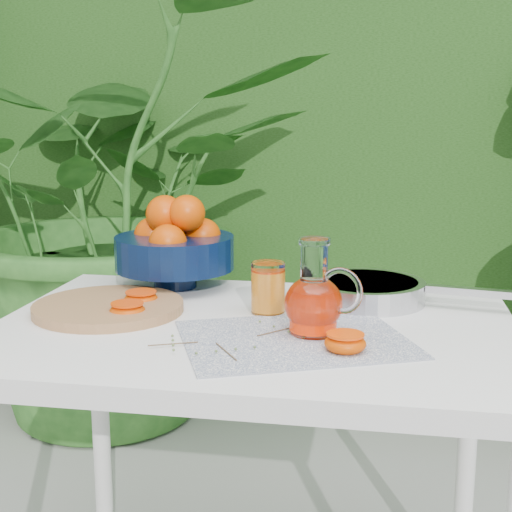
% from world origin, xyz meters
% --- Properties ---
extents(hedge_backdrop, '(8.00, 1.65, 2.50)m').
position_xyz_m(hedge_backdrop, '(0.06, 2.06, 1.19)').
color(hedge_backdrop, '#1B4012').
rests_on(hedge_backdrop, ground).
extents(potted_plant_left, '(2.01, 2.01, 1.67)m').
position_xyz_m(potted_plant_left, '(-0.78, 1.15, 0.84)').
color(potted_plant_left, '#265A1E').
rests_on(potted_plant_left, ground).
extents(white_table, '(1.00, 0.70, 0.75)m').
position_xyz_m(white_table, '(-0.05, -0.08, 0.67)').
color(white_table, white).
rests_on(white_table, ground).
extents(placemat, '(0.48, 0.43, 0.00)m').
position_xyz_m(placemat, '(0.03, -0.16, 0.75)').
color(placemat, '#0D1E4D').
rests_on(placemat, white_table).
extents(cutting_board, '(0.31, 0.31, 0.02)m').
position_xyz_m(cutting_board, '(-0.36, -0.05, 0.76)').
color(cutting_board, '#9F6C47').
rests_on(cutting_board, white_table).
extents(fruit_bowl, '(0.29, 0.29, 0.22)m').
position_xyz_m(fruit_bowl, '(-0.29, 0.19, 0.85)').
color(fruit_bowl, black).
rests_on(fruit_bowl, white_table).
extents(juice_pitcher, '(0.16, 0.14, 0.18)m').
position_xyz_m(juice_pitcher, '(0.07, -0.13, 0.81)').
color(juice_pitcher, white).
rests_on(juice_pitcher, white_table).
extents(juice_tumbler, '(0.08, 0.08, 0.10)m').
position_xyz_m(juice_tumbler, '(-0.04, 0.00, 0.80)').
color(juice_tumbler, white).
rests_on(juice_tumbler, white_table).
extents(saute_pan, '(0.46, 0.29, 0.05)m').
position_xyz_m(saute_pan, '(0.16, 0.13, 0.78)').
color(saute_pan, '#BDBDC2').
rests_on(saute_pan, white_table).
extents(orange_halves, '(0.52, 0.30, 0.03)m').
position_xyz_m(orange_halves, '(-0.16, -0.10, 0.77)').
color(orange_halves, '#E54402').
rests_on(orange_halves, white_table).
extents(thyme_sprigs, '(0.27, 0.22, 0.01)m').
position_xyz_m(thyme_sprigs, '(-0.07, -0.20, 0.76)').
color(thyme_sprigs, brown).
rests_on(thyme_sprigs, white_table).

